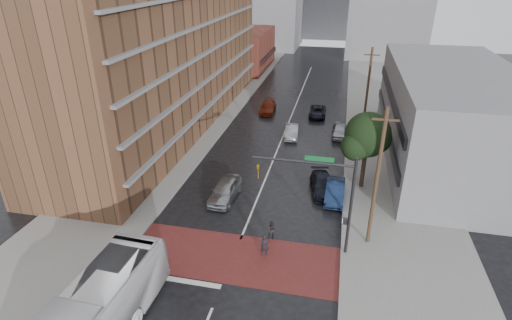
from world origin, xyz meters
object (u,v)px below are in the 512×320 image
Objects in this scene: car_travel_c at (268,107)px; suv_travel at (318,112)px; car_parked_far at (340,130)px; car_parked_mid at (322,185)px; car_travel_a at (225,190)px; pedestrian_b at (272,231)px; car_travel_b at (292,131)px; car_parked_near at (335,191)px; pedestrian_a at (265,245)px.

suv_travel is (6.60, -0.24, -0.05)m from car_travel_c.
car_travel_c is 1.03× the size of suv_travel.
suv_travel is 6.93m from car_parked_far.
car_parked_mid reaches higher than car_travel_c.
car_travel_c is at bearing 94.29° from car_travel_a.
car_travel_b is at bearing 81.35° from pedestrian_b.
car_travel_a is 8.34m from car_parked_mid.
car_parked_near is at bearing -82.63° from suv_travel.
car_parked_mid is at bearing -68.97° from car_travel_c.
pedestrian_b is at bearing -91.70° from car_travel_b.
car_parked_mid reaches higher than suv_travel.
car_travel_a is at bearing -119.81° from car_parked_far.
car_parked_near is at bearing 14.92° from car_travel_a.
car_parked_near is at bearing -90.51° from car_parked_far.
car_travel_c is 22.61m from car_parked_near.
car_parked_far is (1.08, 13.07, 0.03)m from car_parked_mid.
pedestrian_a reaches higher than car_parked_near.
car_parked_near is 13.97m from car_parked_far.
pedestrian_a is at bearing -119.83° from car_parked_mid.
car_parked_far is at bearing 63.34° from car_travel_a.
car_parked_mid is 1.12× the size of car_parked_far.
car_travel_c reaches higher than suv_travel.
pedestrian_a is 1.09× the size of pedestrian_b.
car_travel_a is (-4.64, 6.43, 0.00)m from pedestrian_a.
car_parked_near is at bearing -67.34° from car_travel_c.
car_parked_near reaches higher than car_parked_mid.
car_parked_near is at bearing 45.71° from pedestrian_b.
car_parked_far is at bearing -36.59° from car_travel_c.
car_travel_c is 1.06× the size of car_parked_near.
car_travel_a is 22.43m from car_travel_c.
pedestrian_b is at bearing -121.21° from car_parked_near.
suv_travel is at bearing 77.61° from car_travel_a.
car_parked_near is at bearing -50.36° from car_parked_mid.
car_travel_a is at bearing -106.03° from suv_travel.
pedestrian_b is at bearing -41.20° from car_travel_a.
car_parked_near reaches higher than suv_travel.
car_travel_b is 0.94× the size of car_parked_near.
car_parked_near is 1.06× the size of car_parked_far.
car_parked_mid is (4.23, -11.67, -0.00)m from car_travel_b.
car_parked_mid is at bearing -95.28° from car_parked_far.
car_travel_b is (-1.03, 20.94, -0.13)m from pedestrian_a.
car_travel_a is 9.14m from car_parked_near.
pedestrian_b is 0.31× the size of car_travel_a.
suv_travel is 19.42m from car_parked_mid.
car_parked_far is (4.10, 20.54, -0.04)m from pedestrian_b.
pedestrian_a is 7.92m from car_travel_a.
pedestrian_b is 0.32× the size of car_travel_c.
pedestrian_b is at bearing -101.83° from car_parked_far.
car_travel_a reaches higher than car_parked_near.
car_travel_b is 5.50m from car_parked_far.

